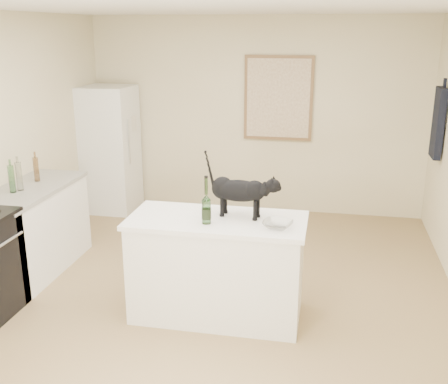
% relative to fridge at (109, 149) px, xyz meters
% --- Properties ---
extents(floor, '(5.50, 5.50, 0.00)m').
position_rel_fridge_xyz_m(floor, '(1.95, -2.35, -0.85)').
color(floor, olive).
rests_on(floor, ground).
extents(ceiling, '(5.50, 5.50, 0.00)m').
position_rel_fridge_xyz_m(ceiling, '(1.95, -2.35, 1.75)').
color(ceiling, white).
rests_on(ceiling, ground).
extents(wall_back, '(4.50, 0.00, 4.50)m').
position_rel_fridge_xyz_m(wall_back, '(1.95, 0.40, 0.45)').
color(wall_back, beige).
rests_on(wall_back, ground).
extents(wall_front, '(4.50, 0.00, 4.50)m').
position_rel_fridge_xyz_m(wall_front, '(1.95, -5.10, 0.45)').
color(wall_front, beige).
rests_on(wall_front, ground).
extents(island_base, '(1.44, 0.67, 0.86)m').
position_rel_fridge_xyz_m(island_base, '(2.05, -2.55, -0.42)').
color(island_base, white).
rests_on(island_base, floor).
extents(island_top, '(1.50, 0.70, 0.04)m').
position_rel_fridge_xyz_m(island_top, '(2.05, -2.55, 0.03)').
color(island_top, white).
rests_on(island_top, island_base).
extents(left_cabinets, '(0.60, 1.40, 0.86)m').
position_rel_fridge_xyz_m(left_cabinets, '(0.00, -2.05, -0.42)').
color(left_cabinets, white).
rests_on(left_cabinets, floor).
extents(left_countertop, '(0.62, 1.44, 0.04)m').
position_rel_fridge_xyz_m(left_countertop, '(0.00, -2.05, 0.03)').
color(left_countertop, gray).
rests_on(left_countertop, left_cabinets).
extents(fridge, '(0.68, 0.68, 1.70)m').
position_rel_fridge_xyz_m(fridge, '(0.00, 0.00, 0.00)').
color(fridge, white).
rests_on(fridge, floor).
extents(artwork_frame, '(0.90, 0.03, 1.10)m').
position_rel_fridge_xyz_m(artwork_frame, '(2.25, 0.37, 0.70)').
color(artwork_frame, brown).
rests_on(artwork_frame, wall_back).
extents(artwork_canvas, '(0.82, 0.00, 1.02)m').
position_rel_fridge_xyz_m(artwork_canvas, '(2.25, 0.35, 0.70)').
color(artwork_canvas, beige).
rests_on(artwork_canvas, wall_back).
extents(hanging_garment, '(0.08, 0.34, 0.80)m').
position_rel_fridge_xyz_m(hanging_garment, '(4.14, -0.30, 0.55)').
color(hanging_garment, black).
rests_on(hanging_garment, wall_right).
extents(black_cat, '(0.60, 0.26, 0.41)m').
position_rel_fridge_xyz_m(black_cat, '(2.22, -2.47, 0.25)').
color(black_cat, black).
rests_on(black_cat, island_top).
extents(wine_bottle, '(0.09, 0.09, 0.35)m').
position_rel_fridge_xyz_m(wine_bottle, '(1.99, -2.68, 0.23)').
color(wine_bottle, '#265823').
rests_on(wine_bottle, island_top).
extents(glass_bowl, '(0.28, 0.28, 0.06)m').
position_rel_fridge_xyz_m(glass_bowl, '(2.57, -2.68, 0.08)').
color(glass_bowl, white).
rests_on(glass_bowl, island_top).
extents(fridge_paper, '(0.04, 0.15, 0.20)m').
position_rel_fridge_xyz_m(fridge_paper, '(0.34, 0.04, 0.36)').
color(fridge_paper, beige).
rests_on(fridge_paper, fridge).
extents(counter_bottle_cluster, '(0.09, 0.47, 0.28)m').
position_rel_fridge_xyz_m(counter_bottle_cluster, '(-0.03, -2.07, 0.18)').
color(counter_bottle_cluster, brown).
rests_on(counter_bottle_cluster, left_countertop).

